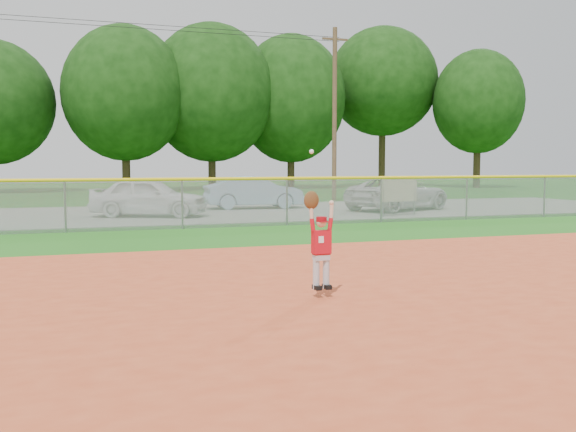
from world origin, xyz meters
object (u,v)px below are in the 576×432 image
object	(u,v)px
car_white_a	(149,197)
car_blue	(254,192)
car_white_b	(399,194)
ballplayer	(320,241)
sponsor_sign	(399,190)

from	to	relation	value
car_white_a	car_blue	world-z (taller)	car_white_a
car_white_a	car_white_b	bearing A→B (deg)	-66.19
car_white_b	ballplayer	distance (m)	18.10
car_white_a	sponsor_sign	bearing A→B (deg)	-83.72
car_blue	ballplayer	distance (m)	18.62
car_blue	sponsor_sign	xyz separation A→B (m)	(4.00, -5.61, 0.27)
sponsor_sign	car_blue	bearing A→B (deg)	125.48
sponsor_sign	ballplayer	size ratio (longest dim) A/B	0.83
car_white_a	car_white_b	xyz separation A→B (m)	(10.30, 0.07, -0.03)
car_white_a	ballplayer	bearing A→B (deg)	-153.99
ballplayer	sponsor_sign	bearing A→B (deg)	57.20
ballplayer	car_white_b	bearing A→B (deg)	57.95
car_white_b	ballplayer	size ratio (longest dim) A/B	2.44
car_white_a	ballplayer	world-z (taller)	ballplayer
car_white_a	ballplayer	distance (m)	15.28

